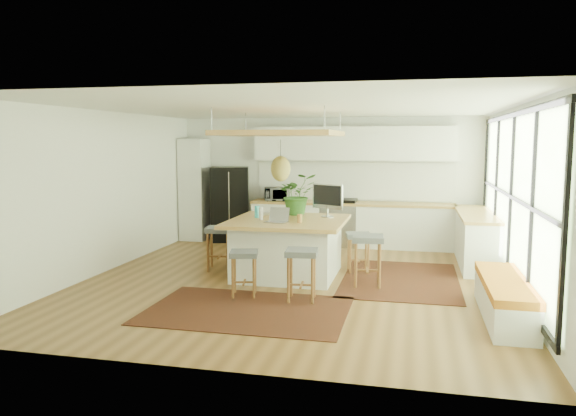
% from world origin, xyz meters
% --- Properties ---
extents(floor, '(7.00, 7.00, 0.00)m').
position_xyz_m(floor, '(0.00, 0.00, 0.00)').
color(floor, brown).
rests_on(floor, ground).
extents(ceiling, '(7.00, 7.00, 0.00)m').
position_xyz_m(ceiling, '(0.00, 0.00, 2.70)').
color(ceiling, white).
rests_on(ceiling, ground).
extents(wall_back, '(6.50, 0.00, 6.50)m').
position_xyz_m(wall_back, '(0.00, 3.50, 1.35)').
color(wall_back, white).
rests_on(wall_back, ground).
extents(wall_front, '(6.50, 0.00, 6.50)m').
position_xyz_m(wall_front, '(0.00, -3.50, 1.35)').
color(wall_front, white).
rests_on(wall_front, ground).
extents(wall_left, '(0.00, 7.00, 7.00)m').
position_xyz_m(wall_left, '(-3.25, 0.00, 1.35)').
color(wall_left, white).
rests_on(wall_left, ground).
extents(wall_right, '(0.00, 7.00, 7.00)m').
position_xyz_m(wall_right, '(3.25, 0.00, 1.35)').
color(wall_right, white).
rests_on(wall_right, ground).
extents(window_wall, '(0.10, 6.20, 2.60)m').
position_xyz_m(window_wall, '(3.22, 0.00, 1.40)').
color(window_wall, black).
rests_on(window_wall, wall_right).
extents(pantry, '(0.55, 0.60, 2.25)m').
position_xyz_m(pantry, '(-2.95, 3.18, 1.12)').
color(pantry, white).
rests_on(pantry, floor).
extents(back_counter_base, '(4.20, 0.60, 0.88)m').
position_xyz_m(back_counter_base, '(0.55, 3.18, 0.44)').
color(back_counter_base, white).
rests_on(back_counter_base, floor).
extents(back_counter_top, '(4.24, 0.64, 0.05)m').
position_xyz_m(back_counter_top, '(0.55, 3.18, 0.90)').
color(back_counter_top, '#A77C3B').
rests_on(back_counter_top, back_counter_base).
extents(backsplash, '(4.20, 0.02, 0.80)m').
position_xyz_m(backsplash, '(0.55, 3.48, 1.35)').
color(backsplash, white).
rests_on(backsplash, wall_back).
extents(upper_cabinets, '(4.20, 0.34, 0.70)m').
position_xyz_m(upper_cabinets, '(0.55, 3.32, 2.15)').
color(upper_cabinets, white).
rests_on(upper_cabinets, wall_back).
extents(range, '(0.76, 0.62, 1.00)m').
position_xyz_m(range, '(0.30, 3.18, 0.50)').
color(range, '#A5A5AA').
rests_on(range, floor).
extents(right_counter_base, '(0.60, 2.50, 0.88)m').
position_xyz_m(right_counter_base, '(2.93, 2.00, 0.44)').
color(right_counter_base, white).
rests_on(right_counter_base, floor).
extents(right_counter_top, '(0.64, 2.54, 0.05)m').
position_xyz_m(right_counter_top, '(2.93, 2.00, 0.90)').
color(right_counter_top, '#A77C3B').
rests_on(right_counter_top, right_counter_base).
extents(window_bench, '(0.52, 2.00, 0.50)m').
position_xyz_m(window_bench, '(2.95, -1.20, 0.25)').
color(window_bench, white).
rests_on(window_bench, floor).
extents(ceiling_panel, '(1.86, 1.86, 0.80)m').
position_xyz_m(ceiling_panel, '(-0.30, 0.40, 2.05)').
color(ceiling_panel, '#A77C3B').
rests_on(ceiling_panel, ceiling).
extents(rug_near, '(2.60, 1.80, 0.01)m').
position_xyz_m(rug_near, '(-0.26, -1.62, 0.01)').
color(rug_near, black).
rests_on(rug_near, floor).
extents(rug_right, '(1.80, 2.60, 0.01)m').
position_xyz_m(rug_right, '(1.64, 0.48, 0.01)').
color(rug_right, black).
rests_on(rug_right, floor).
extents(fridge, '(0.95, 0.83, 1.64)m').
position_xyz_m(fridge, '(-2.13, 3.19, 0.93)').
color(fridge, black).
rests_on(fridge, floor).
extents(island, '(1.85, 1.85, 0.93)m').
position_xyz_m(island, '(-0.17, 0.36, 0.47)').
color(island, '#A77C3B').
rests_on(island, floor).
extents(stool_near_left, '(0.46, 0.46, 0.65)m').
position_xyz_m(stool_near_left, '(-0.50, -0.98, 0.35)').
color(stool_near_left, '#484B4F').
rests_on(stool_near_left, floor).
extents(stool_near_right, '(0.47, 0.47, 0.72)m').
position_xyz_m(stool_near_right, '(0.34, -1.02, 0.35)').
color(stool_near_right, '#484B4F').
rests_on(stool_near_right, floor).
extents(stool_right_front, '(0.50, 0.50, 0.78)m').
position_xyz_m(stool_right_front, '(1.16, -0.01, 0.35)').
color(stool_right_front, '#484B4F').
rests_on(stool_right_front, floor).
extents(stool_right_back, '(0.47, 0.47, 0.66)m').
position_xyz_m(stool_right_back, '(0.93, 0.86, 0.35)').
color(stool_right_back, '#484B4F').
rests_on(stool_right_back, floor).
extents(stool_left_side, '(0.51, 0.51, 0.74)m').
position_xyz_m(stool_left_side, '(-1.40, 0.50, 0.35)').
color(stool_left_side, '#484B4F').
rests_on(stool_left_side, floor).
extents(laptop, '(0.40, 0.42, 0.25)m').
position_xyz_m(laptop, '(-0.27, -0.02, 1.05)').
color(laptop, '#A5A5AA').
rests_on(laptop, island).
extents(monitor, '(0.64, 0.47, 0.57)m').
position_xyz_m(monitor, '(0.42, 0.78, 1.19)').
color(monitor, '#A5A5AA').
rests_on(monitor, island).
extents(microwave, '(0.58, 0.43, 0.35)m').
position_xyz_m(microwave, '(-1.05, 3.13, 1.10)').
color(microwave, '#A5A5AA').
rests_on(microwave, back_counter_top).
extents(island_plant, '(0.92, 0.94, 0.56)m').
position_xyz_m(island_plant, '(-0.15, 0.98, 1.21)').
color(island_plant, '#1E4C19').
rests_on(island_plant, island).
extents(island_bowl, '(0.27, 0.27, 0.06)m').
position_xyz_m(island_bowl, '(-0.68, 0.78, 0.96)').
color(island_bowl, silver).
rests_on(island_bowl, island).
extents(island_bottle_0, '(0.07, 0.07, 0.19)m').
position_xyz_m(island_bottle_0, '(-0.72, 0.46, 1.03)').
color(island_bottle_0, '#34C7D3').
rests_on(island_bottle_0, island).
extents(island_bottle_1, '(0.07, 0.07, 0.19)m').
position_xyz_m(island_bottle_1, '(-0.57, 0.21, 1.03)').
color(island_bottle_1, silver).
rests_on(island_bottle_1, island).
extents(island_bottle_2, '(0.07, 0.07, 0.19)m').
position_xyz_m(island_bottle_2, '(0.08, 0.06, 1.03)').
color(island_bottle_2, '#AB7239').
rests_on(island_bottle_2, island).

